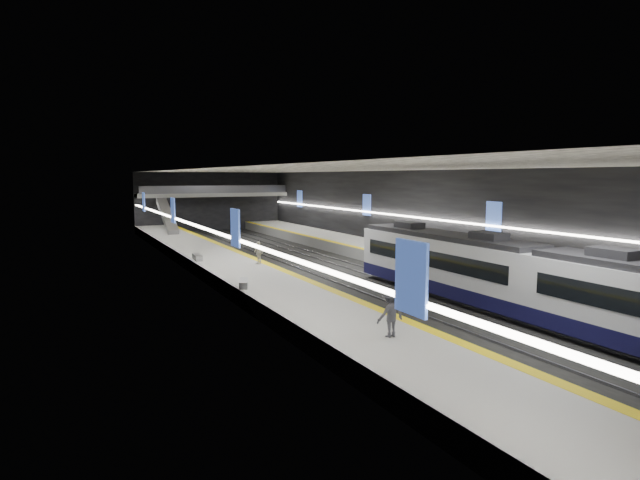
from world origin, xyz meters
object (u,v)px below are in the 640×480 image
passenger_right_b (491,263)px  bench_right_near (569,276)px  escalator (167,216)px  train (542,282)px  bench_left_near (244,283)px  bench_left_far (197,257)px  bench_right_far (377,241)px  passenger_left_a (258,253)px  passenger_left_b (390,314)px

passenger_right_b → bench_right_near: bearing=-94.5°
escalator → bench_right_near: 44.45m
train → bench_left_near: size_ratio=17.26×
bench_left_far → bench_right_far: bearing=11.7°
bench_right_near → bench_right_far: 20.91m
bench_left_far → passenger_right_b: passenger_right_b is taller
bench_right_far → passenger_right_b: (-2.04, -17.17, 0.54)m
train → bench_right_far: (6.08, 24.84, -0.97)m
passenger_left_a → bench_right_near: bearing=30.9°
bench_right_far → passenger_left_a: passenger_left_a is taller
train → escalator: escalator is taller
bench_right_near → passenger_left_a: size_ratio=1.21×
escalator → passenger_right_b: escalator is taller
passenger_right_b → passenger_left_a: (-12.44, 10.64, 0.07)m
bench_right_near → bench_right_far: bench_right_near is taller
train → passenger_left_b: 9.89m
bench_left_far → bench_left_near: bearing=-86.5°
bench_left_near → passenger_left_a: (3.60, 7.40, 0.63)m
train → escalator: 46.09m
bench_left_far → bench_right_near: size_ratio=0.90×
train → escalator: bearing=102.5°
train → escalator: (-10.00, 44.99, 0.70)m
bench_right_far → escalator: bearing=118.7°
bench_left_far → passenger_right_b: 21.68m
bench_right_far → bench_left_far: bearing=178.3°
bench_left_far → bench_right_far: 18.27m
escalator → passenger_left_b: size_ratio=4.17×
bench_right_near → passenger_left_b: bearing=-165.8°
bench_left_far → bench_right_near: (19.00, -18.28, 0.03)m
bench_right_near → passenger_right_b: 4.77m
passenger_right_b → bench_left_near: bearing=125.5°
passenger_left_a → bench_right_far: bearing=98.2°
bench_left_near → passenger_right_b: passenger_right_b is taller
train → bench_right_far: train is taller
passenger_left_a → bench_left_near: bearing=-42.1°
bench_left_far → bench_right_near: bearing=-40.4°
bench_left_far → passenger_left_a: size_ratio=1.09×
train → bench_right_near: 8.09m
train → passenger_left_a: (-8.40, 18.31, -0.36)m
escalator → bench_right_far: (16.08, -20.15, -1.67)m
escalator → passenger_left_b: (0.17, -46.12, -0.94)m
bench_right_far → passenger_left_a: bearing=-165.6°
bench_right_near → passenger_left_a: bearing=134.4°
train → passenger_left_b: bearing=-173.4°
bench_right_far → bench_right_near: bearing=-97.4°
escalator → bench_right_near: size_ratio=3.93×
bench_right_far → train: bearing=-113.6°
passenger_left_b → bench_left_far: bearing=-89.1°
bench_right_near → passenger_right_b: size_ratio=1.32×
escalator → train: bearing=-77.5°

